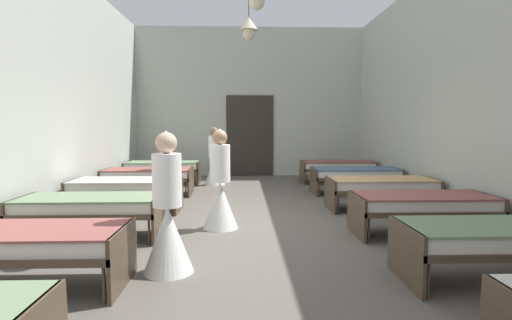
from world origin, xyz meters
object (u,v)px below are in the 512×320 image
Objects in this scene: bed_right_row_3 at (381,186)px; nurse_near_aisle at (220,193)px; nurse_mid_aisle at (215,164)px; bed_left_row_4 at (148,175)px; bed_left_row_3 at (126,187)px; bed_right_row_5 at (337,166)px; bed_left_row_2 at (90,206)px; bed_right_row_4 at (355,174)px; bed_left_row_1 at (23,243)px; bed_right_row_2 at (423,204)px; bed_left_row_5 at (163,167)px; nurse_far_aisle at (168,223)px; bed_right_row_1 at (500,238)px.

nurse_near_aisle is at bearing -157.03° from bed_right_row_3.
bed_left_row_4 is at bearing -80.64° from nurse_mid_aisle.
bed_right_row_5 is at bearing 36.03° from bed_left_row_3.
bed_right_row_3 is at bearing 19.98° from bed_left_row_2.
bed_left_row_2 and bed_right_row_4 have the same top height.
bed_right_row_5 is (0.00, 1.67, 0.00)m from bed_right_row_4.
bed_right_row_3 and bed_right_row_4 have the same top height.
bed_left_row_1 is 1.00× the size of bed_left_row_4.
bed_left_row_3 is (-4.59, 1.67, 0.00)m from bed_right_row_2.
bed_left_row_3 and bed_right_row_3 have the same top height.
nurse_near_aisle is (1.74, -4.54, 0.09)m from bed_left_row_5.
bed_right_row_3 is (0.00, 1.67, 0.00)m from bed_right_row_2.
nurse_mid_aisle is at bearing 45.95° from bed_left_row_4.
nurse_mid_aisle is (-3.23, 4.74, 0.09)m from bed_right_row_2.
bed_left_row_5 is 4.86m from nurse_near_aisle.
bed_right_row_2 and bed_left_row_3 have the same top height.
bed_right_row_5 is at bearing 74.06° from nurse_far_aisle.
nurse_far_aisle is (1.29, -2.97, 0.09)m from bed_left_row_3.
bed_right_row_4 is at bearing 36.03° from bed_left_row_2.
nurse_mid_aisle is (1.36, 3.07, 0.09)m from bed_left_row_3.
bed_left_row_5 is at bearing -137.52° from nurse_mid_aisle.
bed_right_row_1 is 1.00× the size of bed_right_row_2.
bed_right_row_3 is 1.28× the size of nurse_mid_aisle.
bed_right_row_3 is at bearing -90.00° from bed_right_row_4.
bed_right_row_3 is 4.88m from bed_left_row_4.
bed_left_row_3 is 1.00× the size of bed_right_row_5.
bed_left_row_1 is at bearing -90.00° from bed_left_row_2.
bed_left_row_2 is at bearing 146.41° from nurse_far_aisle.
nurse_near_aisle reaches higher than bed_left_row_3.
nurse_far_aisle reaches higher than bed_right_row_3.
bed_right_row_1 and bed_right_row_2 have the same top height.
bed_right_row_2 is at bearing -90.00° from bed_right_row_5.
bed_left_row_1 and bed_left_row_3 have the same top height.
bed_left_row_3 and bed_right_row_4 have the same top height.
bed_right_row_2 is 5.74m from nurse_mid_aisle.
bed_right_row_4 is at bearing 90.00° from bed_right_row_2.
nurse_near_aisle and nurse_mid_aisle have the same top height.
bed_left_row_4 is 3.36m from nurse_near_aisle.
bed_left_row_5 is at bearing 160.02° from bed_right_row_4.
bed_right_row_2 is 1.00× the size of bed_right_row_5.
bed_right_row_4 and bed_left_row_5 have the same top height.
bed_left_row_5 is (0.00, 3.34, 0.00)m from bed_left_row_3.
bed_right_row_3 is (4.59, 3.34, 0.00)m from bed_left_row_1.
bed_left_row_5 is 1.39m from nurse_mid_aisle.
nurse_mid_aisle is at bearing 66.14° from bed_left_row_3.
nurse_near_aisle is at bearing -122.09° from bed_right_row_5.
bed_left_row_3 is (0.00, 1.67, 0.00)m from bed_left_row_2.
bed_right_row_4 is 1.00× the size of bed_left_row_5.
bed_right_row_3 is at bearing 53.68° from nurse_far_aisle.
bed_right_row_5 is at bearing 55.49° from bed_left_row_1.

